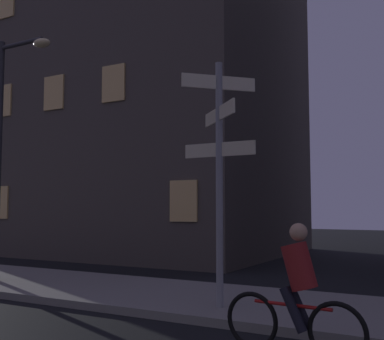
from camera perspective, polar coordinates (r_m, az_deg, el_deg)
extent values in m
cube|color=gray|center=(8.71, 10.21, -15.92)|extent=(40.00, 3.08, 0.14)
cylinder|color=gray|center=(8.14, 3.30, -1.49)|extent=(0.12, 0.12, 4.18)
cube|color=beige|center=(8.41, 3.25, 10.44)|extent=(0.97, 0.97, 0.24)
cube|color=beige|center=(8.29, 3.26, 6.75)|extent=(1.05, 1.05, 0.24)
cube|color=beige|center=(8.19, 3.28, 2.47)|extent=(1.33, 0.03, 0.24)
cylinder|color=#2D2D30|center=(12.06, -19.81, 14.07)|extent=(1.33, 0.10, 0.10)
ellipsoid|color=#F9E099|center=(11.56, -17.57, 14.32)|extent=(0.44, 0.28, 0.20)
torus|color=black|center=(6.43, 7.20, -17.43)|extent=(0.72, 0.13, 0.72)
torus|color=black|center=(6.02, 17.04, -18.17)|extent=(0.72, 0.13, 0.72)
cylinder|color=red|center=(6.15, 11.91, -15.58)|extent=(1.00, 0.14, 0.04)
cylinder|color=maroon|center=(6.04, 12.72, -11.21)|extent=(0.48, 0.36, 0.61)
sphere|color=tan|center=(6.01, 12.65, -7.28)|extent=(0.22, 0.22, 0.22)
cylinder|color=black|center=(6.06, 12.03, -16.04)|extent=(0.35, 0.15, 0.55)
cylinder|color=black|center=(6.22, 12.69, -15.72)|extent=(0.35, 0.15, 0.55)
cube|color=#4C443D|center=(21.19, -7.24, 10.29)|extent=(13.09, 9.07, 14.44)
cube|color=#F2C672|center=(13.79, -1.03, -3.72)|extent=(0.90, 0.06, 1.20)
cube|color=#F2C672|center=(19.39, -21.76, 7.71)|extent=(0.90, 0.06, 1.20)
cube|color=#F2C672|center=(17.48, -16.24, 8.89)|extent=(0.90, 0.06, 1.20)
cube|color=#F2C672|center=(15.78, -9.41, 10.23)|extent=(0.90, 0.06, 1.20)
cube|color=#F2C672|center=(20.52, -21.43, 18.18)|extent=(0.90, 0.06, 1.20)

